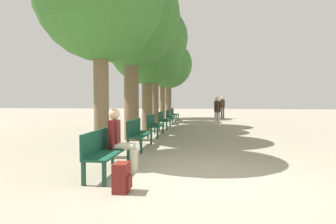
{
  "coord_description": "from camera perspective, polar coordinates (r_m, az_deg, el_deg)",
  "views": [
    {
      "loc": [
        -0.04,
        -4.81,
        1.45
      ],
      "look_at": [
        -1.28,
        5.34,
        1.0
      ],
      "focal_mm": 28.0,
      "sensor_mm": 36.0,
      "label": 1
    }
  ],
  "objects": [
    {
      "name": "bench_row_3",
      "position": [
        13.47,
        -1.04,
        -1.46
      ],
      "size": [
        0.46,
        1.59,
        0.87
      ],
      "color": "#144733",
      "rests_on": "ground_plane"
    },
    {
      "name": "person_seated",
      "position": [
        5.52,
        -10.44,
        -5.52
      ],
      "size": [
        0.6,
        0.34,
        1.28
      ],
      "color": "beige",
      "rests_on": "ground_plane"
    },
    {
      "name": "bench_row_0",
      "position": [
        5.37,
        -13.66,
        -7.66
      ],
      "size": [
        0.46,
        1.59,
        0.87
      ],
      "color": "#144733",
      "rests_on": "ground_plane"
    },
    {
      "name": "bench_row_1",
      "position": [
        8.01,
        -6.61,
        -4.23
      ],
      "size": [
        0.46,
        1.59,
        0.87
      ],
      "color": "#144733",
      "rests_on": "ground_plane"
    },
    {
      "name": "pedestrian_far",
      "position": [
        14.03,
        10.7,
        0.44
      ],
      "size": [
        0.33,
        0.29,
        1.65
      ],
      "color": "beige",
      "rests_on": "ground_plane"
    },
    {
      "name": "backpack",
      "position": [
        4.33,
        -10.04,
        -13.9
      ],
      "size": [
        0.26,
        0.3,
        0.47
      ],
      "color": "maroon",
      "rests_on": "ground_plane"
    },
    {
      "name": "tree_row_2",
      "position": [
        12.69,
        -4.61,
        13.91
      ],
      "size": [
        3.57,
        3.57,
        5.78
      ],
      "color": "brown",
      "rests_on": "ground_plane"
    },
    {
      "name": "bench_row_2",
      "position": [
        10.73,
        -3.11,
        -2.5
      ],
      "size": [
        0.46,
        1.59,
        0.87
      ],
      "color": "#144733",
      "rests_on": "ground_plane"
    },
    {
      "name": "pedestrian_near",
      "position": [
        18.72,
        10.48,
        0.89
      ],
      "size": [
        0.33,
        0.26,
        1.61
      ],
      "color": "#384260",
      "rests_on": "ground_plane"
    },
    {
      "name": "bench_row_4",
      "position": [
        16.23,
        0.33,
        -0.77
      ],
      "size": [
        0.46,
        1.59,
        0.87
      ],
      "color": "#144733",
      "rests_on": "ground_plane"
    },
    {
      "name": "bench_row_5",
      "position": [
        19.0,
        1.3,
        -0.29
      ],
      "size": [
        0.46,
        1.59,
        0.87
      ],
      "color": "#144733",
      "rests_on": "ground_plane"
    },
    {
      "name": "tree_row_5",
      "position": [
        20.96,
        0.08,
        10.19
      ],
      "size": [
        3.73,
        3.73,
        6.14
      ],
      "color": "brown",
      "rests_on": "ground_plane"
    },
    {
      "name": "ground_plane",
      "position": [
        5.03,
        7.35,
        -14.27
      ],
      "size": [
        80.0,
        80.0,
        0.0
      ],
      "primitive_type": "plane",
      "color": "gray"
    },
    {
      "name": "tree_row_4",
      "position": [
        17.61,
        -1.23,
        9.61
      ],
      "size": [
        2.64,
        2.64,
        4.97
      ],
      "color": "brown",
      "rests_on": "ground_plane"
    },
    {
      "name": "tree_row_3",
      "position": [
        15.1,
        -2.81,
        15.64
      ],
      "size": [
        3.62,
        3.62,
        6.71
      ],
      "color": "brown",
      "rests_on": "ground_plane"
    },
    {
      "name": "pedestrian_mid",
      "position": [
        21.39,
        11.78,
        1.31
      ],
      "size": [
        0.36,
        0.31,
        1.76
      ],
      "color": "#4C4C4C",
      "rests_on": "ground_plane"
    },
    {
      "name": "tree_row_1",
      "position": [
        10.09,
        -8.06,
        19.36
      ],
      "size": [
        3.56,
        3.56,
        6.21
      ],
      "color": "brown",
      "rests_on": "ground_plane"
    }
  ]
}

